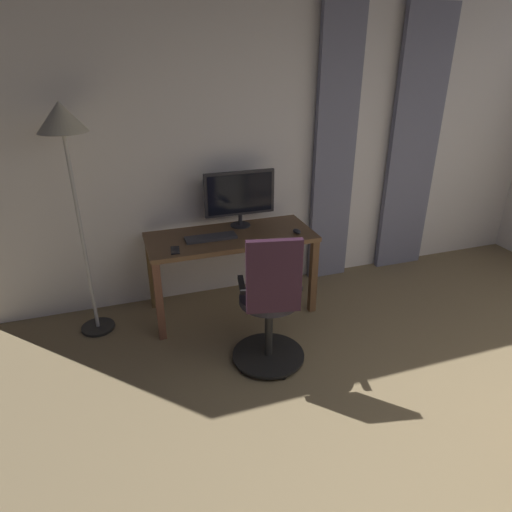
{
  "coord_description": "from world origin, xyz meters",
  "views": [
    {
      "loc": [
        1.66,
        0.65,
        2.21
      ],
      "look_at": [
        0.7,
        -2.2,
        0.8
      ],
      "focal_mm": 31.33,
      "sensor_mm": 36.0,
      "label": 1
    }
  ],
  "objects_px": {
    "computer_monitor": "(240,195)",
    "computer_mouse": "(297,231)",
    "cell_phone_face_up": "(175,250)",
    "floor_lamp": "(65,140)",
    "office_chair": "(270,308)",
    "computer_keyboard": "(211,238)",
    "desk": "(231,246)"
  },
  "relations": [
    {
      "from": "office_chair",
      "to": "cell_phone_face_up",
      "type": "xyz_separation_m",
      "value": [
        0.55,
        -0.7,
        0.24
      ]
    },
    {
      "from": "computer_mouse",
      "to": "floor_lamp",
      "type": "relative_size",
      "value": 0.05
    },
    {
      "from": "computer_monitor",
      "to": "computer_keyboard",
      "type": "xyz_separation_m",
      "value": [
        0.33,
        0.22,
        -0.28
      ]
    },
    {
      "from": "desk",
      "to": "floor_lamp",
      "type": "height_order",
      "value": "floor_lamp"
    },
    {
      "from": "computer_monitor",
      "to": "computer_mouse",
      "type": "distance_m",
      "value": 0.6
    },
    {
      "from": "computer_monitor",
      "to": "floor_lamp",
      "type": "relative_size",
      "value": 0.34
    },
    {
      "from": "floor_lamp",
      "to": "computer_mouse",
      "type": "bearing_deg",
      "value": 173.6
    },
    {
      "from": "computer_keyboard",
      "to": "office_chair",
      "type": "bearing_deg",
      "value": 104.93
    },
    {
      "from": "desk",
      "to": "office_chair",
      "type": "xyz_separation_m",
      "value": [
        -0.04,
        0.88,
        -0.13
      ]
    },
    {
      "from": "office_chair",
      "to": "computer_keyboard",
      "type": "xyz_separation_m",
      "value": [
        0.23,
        -0.85,
        0.24
      ]
    },
    {
      "from": "desk",
      "to": "cell_phone_face_up",
      "type": "relative_size",
      "value": 10.03
    },
    {
      "from": "office_chair",
      "to": "computer_mouse",
      "type": "bearing_deg",
      "value": 66.79
    },
    {
      "from": "office_chair",
      "to": "computer_mouse",
      "type": "xyz_separation_m",
      "value": [
        -0.51,
        -0.74,
        0.25
      ]
    },
    {
      "from": "computer_mouse",
      "to": "cell_phone_face_up",
      "type": "relative_size",
      "value": 0.69
    },
    {
      "from": "computer_mouse",
      "to": "computer_keyboard",
      "type": "bearing_deg",
      "value": -8.73
    },
    {
      "from": "cell_phone_face_up",
      "to": "computer_monitor",
      "type": "bearing_deg",
      "value": -143.01
    },
    {
      "from": "computer_monitor",
      "to": "computer_mouse",
      "type": "xyz_separation_m",
      "value": [
        -0.42,
        0.33,
        -0.27
      ]
    },
    {
      "from": "computer_mouse",
      "to": "cell_phone_face_up",
      "type": "xyz_separation_m",
      "value": [
        1.07,
        0.03,
        -0.01
      ]
    },
    {
      "from": "office_chair",
      "to": "computer_monitor",
      "type": "height_order",
      "value": "computer_monitor"
    },
    {
      "from": "desk",
      "to": "computer_mouse",
      "type": "distance_m",
      "value": 0.59
    },
    {
      "from": "computer_monitor",
      "to": "computer_mouse",
      "type": "height_order",
      "value": "computer_monitor"
    },
    {
      "from": "desk",
      "to": "cell_phone_face_up",
      "type": "distance_m",
      "value": 0.55
    },
    {
      "from": "desk",
      "to": "computer_mouse",
      "type": "height_order",
      "value": "computer_mouse"
    },
    {
      "from": "computer_mouse",
      "to": "floor_lamp",
      "type": "height_order",
      "value": "floor_lamp"
    },
    {
      "from": "office_chair",
      "to": "computer_keyboard",
      "type": "distance_m",
      "value": 0.91
    },
    {
      "from": "office_chair",
      "to": "floor_lamp",
      "type": "bearing_deg",
      "value": 154.77
    },
    {
      "from": "cell_phone_face_up",
      "to": "floor_lamp",
      "type": "bearing_deg",
      "value": -10.91
    },
    {
      "from": "computer_monitor",
      "to": "desk",
      "type": "bearing_deg",
      "value": 52.73
    },
    {
      "from": "computer_mouse",
      "to": "cell_phone_face_up",
      "type": "bearing_deg",
      "value": 1.81
    },
    {
      "from": "computer_keyboard",
      "to": "desk",
      "type": "bearing_deg",
      "value": -170.56
    },
    {
      "from": "cell_phone_face_up",
      "to": "computer_keyboard",
      "type": "bearing_deg",
      "value": -148.04
    },
    {
      "from": "office_chair",
      "to": "computer_keyboard",
      "type": "height_order",
      "value": "office_chair"
    }
  ]
}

